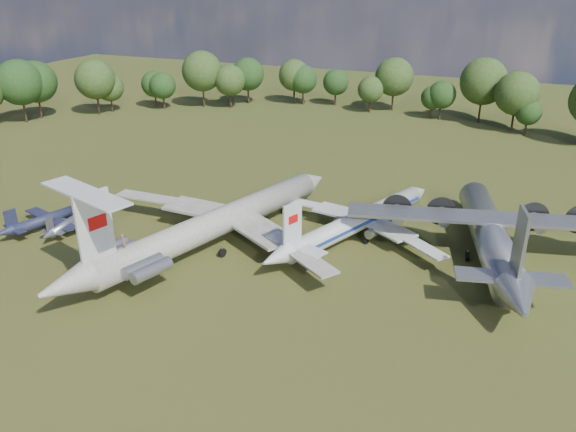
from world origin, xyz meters
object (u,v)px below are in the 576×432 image
at_px(small_prop_west, 48,221).
at_px(an12_transport, 489,239).
at_px(person_on_il62, 123,241).
at_px(tu104_jet, 358,224).
at_px(small_prop_northwest, 69,224).
at_px(il62_airliner, 217,228).

bearing_deg(small_prop_west, an12_transport, 30.90).
xyz_separation_m(small_prop_west, person_on_il62, (21.87, -9.44, 5.08)).
bearing_deg(tu104_jet, small_prop_northwest, -138.62).
distance_m(tu104_jet, an12_transport, 18.13).
xyz_separation_m(tu104_jet, an12_transport, (18.11, 0.42, 0.81)).
bearing_deg(small_prop_northwest, small_prop_west, -173.96).
height_order(an12_transport, small_prop_west, an12_transport).
height_order(an12_transport, small_prop_northwest, an12_transport).
bearing_deg(person_on_il62, small_prop_northwest, -19.39).
height_order(tu104_jet, small_prop_northwest, tu104_jet).
distance_m(small_prop_west, person_on_il62, 24.35).
distance_m(tu104_jet, small_prop_west, 46.56).
bearing_deg(person_on_il62, tu104_jet, -122.46).
relative_size(tu104_jet, an12_transport, 0.93).
relative_size(small_prop_northwest, person_on_il62, 7.21).
distance_m(small_prop_west, small_prop_northwest, 3.47).
bearing_deg(small_prop_northwest, il62_airliner, 2.66).
height_order(small_prop_west, person_on_il62, person_on_il62).
xyz_separation_m(tu104_jet, person_on_il62, (-22.16, -24.57, 4.30)).
bearing_deg(small_prop_west, small_prop_northwest, 30.42).
relative_size(il62_airliner, an12_transport, 1.29).
height_order(il62_airliner, tu104_jet, il62_airliner).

